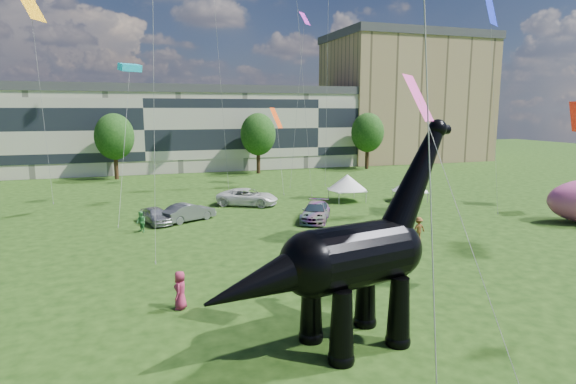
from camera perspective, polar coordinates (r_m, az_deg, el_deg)
name	(u,v)px	position (r m, az deg, el deg)	size (l,w,h in m)	color
ground	(400,340)	(21.24, 13.17, -16.66)	(220.00, 220.00, 0.00)	#16330C
terrace_row	(143,132)	(78.21, -16.79, 6.84)	(78.00, 11.00, 12.00)	beige
apartment_block	(405,101)	(95.41, 13.68, 10.43)	(28.00, 18.00, 22.00)	tan
tree_mid_left	(114,133)	(69.20, -19.91, 6.60)	(5.20, 5.20, 9.44)	#382314
tree_mid_right	(258,131)	(71.53, -3.57, 7.24)	(5.20, 5.20, 9.44)	#382314
tree_far_right	(368,129)	(78.08, 9.42, 7.33)	(5.20, 5.20, 9.44)	#382314
dinosaur_sculpture	(346,261)	(19.07, 6.85, -8.16)	(11.42, 4.21, 9.31)	black
car_silver	(156,216)	(41.38, -15.42, -2.71)	(1.65, 4.11, 1.40)	#ABABB0
car_grey	(189,212)	(41.76, -11.70, -2.35)	(1.63, 4.68, 1.54)	slate
car_white	(247,197)	(47.76, -4.83, -0.60)	(2.76, 5.99, 1.66)	silver
car_dark	(316,212)	(41.05, 3.29, -2.36)	(2.18, 5.35, 1.55)	#595960
gazebo_near	(347,182)	(50.03, 7.02, 1.15)	(4.15, 4.15, 2.80)	white
gazebo_far	(410,184)	(51.13, 14.28, 0.87)	(4.07, 4.07, 2.51)	silver
visitors	(276,245)	(30.74, -1.48, -6.26)	(41.97, 34.55, 1.89)	brown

